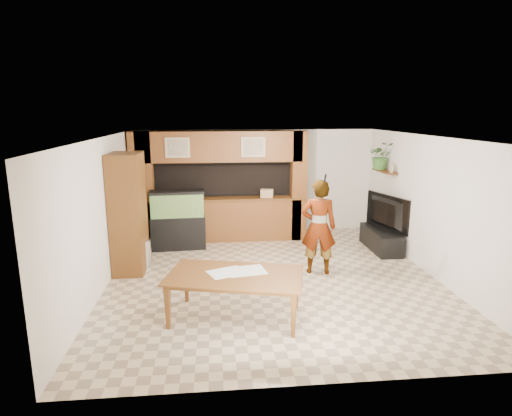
{
  "coord_description": "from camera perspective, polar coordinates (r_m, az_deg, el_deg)",
  "views": [
    {
      "loc": [
        -1.06,
        -7.46,
        3.04
      ],
      "look_at": [
        -0.25,
        0.6,
        1.21
      ],
      "focal_mm": 30.0,
      "sensor_mm": 36.0,
      "label": 1
    }
  ],
  "objects": [
    {
      "name": "television",
      "position": [
        9.87,
        16.52,
        -0.61
      ],
      "size": [
        0.58,
        1.34,
        0.78
      ],
      "primitive_type": "imported",
      "rotation": [
        0.0,
        0.0,
        1.88
      ],
      "color": "black",
      "rests_on": "tv_stand"
    },
    {
      "name": "counter_box",
      "position": [
        10.17,
        1.46,
        1.97
      ],
      "size": [
        0.33,
        0.25,
        0.19
      ],
      "primitive_type": "cube",
      "rotation": [
        0.0,
        0.0,
        -0.21
      ],
      "color": "tan",
      "rests_on": "partition"
    },
    {
      "name": "microphone",
      "position": [
        7.82,
        9.21,
        3.94
      ],
      "size": [
        0.04,
        0.1,
        0.16
      ],
      "primitive_type": "cylinder",
      "rotation": [
        0.44,
        0.0,
        0.0
      ],
      "color": "black",
      "rests_on": "person"
    },
    {
      "name": "ceiling",
      "position": [
        7.55,
        2.39,
        9.4
      ],
      "size": [
        6.5,
        6.5,
        0.0
      ],
      "primitive_type": "plane",
      "color": "white",
      "rests_on": "wall_back"
    },
    {
      "name": "person",
      "position": [
        8.16,
        8.34,
        -2.52
      ],
      "size": [
        0.73,
        0.55,
        1.82
      ],
      "primitive_type": "imported",
      "rotation": [
        0.0,
        0.0,
        2.95
      ],
      "color": "tan",
      "rests_on": "floor"
    },
    {
      "name": "wall_right",
      "position": [
        8.67,
        22.34,
        0.21
      ],
      "size": [
        0.0,
        6.5,
        6.5
      ],
      "primitive_type": "plane",
      "rotation": [
        1.57,
        0.0,
        -1.57
      ],
      "color": "silver",
      "rests_on": "floor"
    },
    {
      "name": "aquarium",
      "position": [
        9.75,
        -10.36,
        -1.65
      ],
      "size": [
        1.2,
        0.45,
        1.33
      ],
      "rotation": [
        0.0,
        0.0,
        0.07
      ],
      "color": "black",
      "rests_on": "floor"
    },
    {
      "name": "wall_shelf",
      "position": [
        10.28,
        16.76,
        4.73
      ],
      "size": [
        0.25,
        0.9,
        0.04
      ],
      "primitive_type": "cube",
      "color": "brown",
      "rests_on": "wall_right"
    },
    {
      "name": "dining_table",
      "position": [
        6.48,
        -2.84,
        -11.81
      ],
      "size": [
        2.18,
        1.54,
        0.7
      ],
      "primitive_type": "imported",
      "rotation": [
        0.0,
        0.0,
        -0.24
      ],
      "color": "brown",
      "rests_on": "floor"
    },
    {
      "name": "wall_back",
      "position": [
        10.9,
        -0.06,
        3.58
      ],
      "size": [
        6.0,
        0.0,
        6.0
      ],
      "primitive_type": "plane",
      "rotation": [
        1.57,
        0.0,
        0.0
      ],
      "color": "silver",
      "rests_on": "floor"
    },
    {
      "name": "newspaper_b",
      "position": [
        6.5,
        -1.34,
        -8.36
      ],
      "size": [
        0.63,
        0.5,
        0.01
      ],
      "primitive_type": "cube",
      "rotation": [
        0.0,
        0.0,
        0.17
      ],
      "color": "silver",
      "rests_on": "dining_table"
    },
    {
      "name": "wall_clock",
      "position": [
        8.75,
        -18.3,
        4.63
      ],
      "size": [
        0.05,
        0.25,
        0.25
      ],
      "color": "black",
      "rests_on": "wall_left"
    },
    {
      "name": "potted_plant",
      "position": [
        10.4,
        16.34,
        6.71
      ],
      "size": [
        0.63,
        0.57,
        0.63
      ],
      "primitive_type": "imported",
      "rotation": [
        0.0,
        0.0,
        -0.13
      ],
      "color": "#346729",
      "rests_on": "wall_shelf"
    },
    {
      "name": "trash_can",
      "position": [
        8.83,
        -14.74,
        -5.9
      ],
      "size": [
        0.31,
        0.31,
        0.56
      ],
      "primitive_type": "cylinder",
      "color": "#B2B2B7",
      "rests_on": "floor"
    },
    {
      "name": "partition",
      "position": [
        10.25,
        -5.02,
        3.0
      ],
      "size": [
        4.2,
        0.99,
        2.6
      ],
      "color": "brown",
      "rests_on": "floor"
    },
    {
      "name": "pantry_cabinet",
      "position": [
        8.52,
        -16.66,
        -0.65
      ],
      "size": [
        0.57,
        0.94,
        2.29
      ],
      "primitive_type": "cube",
      "color": "brown",
      "rests_on": "floor"
    },
    {
      "name": "floor",
      "position": [
        8.13,
        2.22,
        -9.22
      ],
      "size": [
        6.5,
        6.5,
        0.0
      ],
      "primitive_type": "plane",
      "color": "tan",
      "rests_on": "ground"
    },
    {
      "name": "wall_left",
      "position": [
        7.91,
        -19.77,
        -0.73
      ],
      "size": [
        0.0,
        6.5,
        6.5
      ],
      "primitive_type": "plane",
      "rotation": [
        1.57,
        0.0,
        1.57
      ],
      "color": "silver",
      "rests_on": "floor"
    },
    {
      "name": "photo_frame",
      "position": [
        9.95,
        17.56,
        5.05
      ],
      "size": [
        0.03,
        0.13,
        0.18
      ],
      "primitive_type": "cube",
      "rotation": [
        0.0,
        0.0,
        -0.03
      ],
      "color": "tan",
      "rests_on": "wall_shelf"
    },
    {
      "name": "newspaper_a",
      "position": [
        6.45,
        -3.96,
        -8.56
      ],
      "size": [
        0.63,
        0.55,
        0.01
      ],
      "primitive_type": "cube",
      "rotation": [
        0.0,
        0.0,
        0.39
      ],
      "color": "silver",
      "rests_on": "dining_table"
    },
    {
      "name": "tv_stand",
      "position": [
        10.03,
        16.3,
        -4.05
      ],
      "size": [
        0.51,
        1.38,
        0.46
      ],
      "primitive_type": "cube",
      "color": "black",
      "rests_on": "floor"
    }
  ]
}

